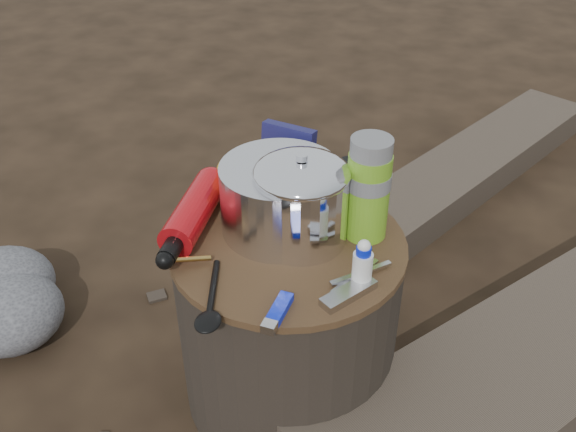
% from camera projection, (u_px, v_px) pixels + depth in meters
% --- Properties ---
extents(ground, '(60.00, 60.00, 0.00)m').
position_uv_depth(ground, '(288.00, 387.00, 1.46)').
color(ground, black).
rests_on(ground, ground).
extents(stump, '(0.45, 0.45, 0.42)m').
position_uv_depth(stump, '(288.00, 321.00, 1.34)').
color(stump, black).
rests_on(stump, ground).
extents(log_small, '(0.85, 1.19, 0.10)m').
position_uv_depth(log_small, '(471.00, 166.00, 2.18)').
color(log_small, '#41372C').
rests_on(log_small, ground).
extents(foil_windscreen, '(0.23, 0.23, 0.14)m').
position_uv_depth(foil_windscreen, '(280.00, 198.00, 1.22)').
color(foil_windscreen, silver).
rests_on(foil_windscreen, stump).
extents(camping_pot, '(0.18, 0.18, 0.18)m').
position_uv_depth(camping_pot, '(301.00, 201.00, 1.18)').
color(camping_pot, white).
rests_on(camping_pot, stump).
extents(fuel_bottle, '(0.07, 0.28, 0.07)m').
position_uv_depth(fuel_bottle, '(194.00, 211.00, 1.25)').
color(fuel_bottle, red).
rests_on(fuel_bottle, stump).
extents(thermos, '(0.08, 0.08, 0.20)m').
position_uv_depth(thermos, '(368.00, 189.00, 1.19)').
color(thermos, '#6EAC22').
rests_on(thermos, stump).
extents(travel_mug, '(0.08, 0.08, 0.12)m').
position_uv_depth(travel_mug, '(354.00, 191.00, 1.26)').
color(travel_mug, black).
rests_on(travel_mug, stump).
extents(stuff_sack, '(0.14, 0.12, 0.10)m').
position_uv_depth(stuff_sack, '(249.00, 174.00, 1.34)').
color(stuff_sack, '#C7940F').
rests_on(stuff_sack, stump).
extents(food_pouch, '(0.12, 0.05, 0.15)m').
position_uv_depth(food_pouch, '(287.00, 159.00, 1.34)').
color(food_pouch, '#181850').
rests_on(food_pouch, stump).
extents(lighter, '(0.04, 0.09, 0.02)m').
position_uv_depth(lighter, '(280.00, 308.00, 1.06)').
color(lighter, '#0A1FD4').
rests_on(lighter, stump).
extents(multitool, '(0.09, 0.11, 0.02)m').
position_uv_depth(multitool, '(349.00, 293.00, 1.09)').
color(multitool, '#B5B5BA').
rests_on(multitool, stump).
extents(pot_grabber, '(0.11, 0.12, 0.01)m').
position_uv_depth(pot_grabber, '(355.00, 275.00, 1.13)').
color(pot_grabber, '#B5B5BA').
rests_on(pot_grabber, stump).
extents(spork, '(0.07, 0.18, 0.01)m').
position_uv_depth(spork, '(213.00, 289.00, 1.10)').
color(spork, black).
rests_on(spork, stump).
extents(squeeze_bottle, '(0.04, 0.04, 0.08)m').
position_uv_depth(squeeze_bottle, '(362.00, 265.00, 1.10)').
color(squeeze_bottle, white).
rests_on(squeeze_bottle, stump).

